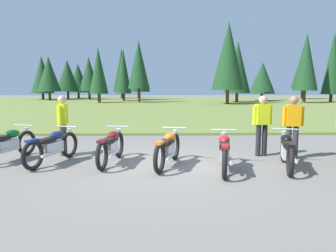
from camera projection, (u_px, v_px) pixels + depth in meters
ground_plane at (169, 166)px, 7.58m from camera, size 140.00×140.00×0.00m
grass_moorland at (162, 104)px, 34.12m from camera, size 80.00×44.00×0.10m
forest_treeline at (162, 70)px, 43.22m from camera, size 43.45×23.12×8.82m
motorcycle_british_green at (8, 144)px, 8.06m from camera, size 0.85×2.03×0.88m
motorcycle_navy at (53, 146)px, 7.79m from camera, size 0.87×2.02×0.88m
motorcycle_maroon at (111, 146)px, 7.77m from camera, size 0.62×2.09×0.88m
motorcycle_orange at (168, 148)px, 7.51m from camera, size 0.83×2.04×0.88m
motorcycle_red at (224, 152)px, 7.11m from camera, size 0.67×2.08×0.88m
motorcycle_black at (287, 150)px, 7.28m from camera, size 0.81×2.04×0.88m
rider_with_back_turned at (293, 123)px, 8.23m from camera, size 0.55×0.26×1.67m
rider_near_row_end at (262, 122)px, 8.57m from camera, size 0.55×0.25×1.67m
rider_in_hivis_vest at (63, 122)px, 8.67m from camera, size 0.23×0.55×1.67m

